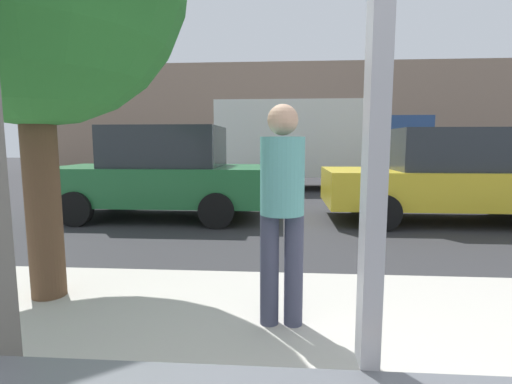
{
  "coord_description": "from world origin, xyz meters",
  "views": [
    {
      "loc": [
        -0.23,
        -0.88,
        1.5
      ],
      "look_at": [
        -0.51,
        3.07,
        1.0
      ],
      "focal_mm": 26.67,
      "sensor_mm": 36.0,
      "label": 1
    }
  ],
  "objects_px": {
    "parked_car_green": "(163,173)",
    "box_truck": "(315,142)",
    "parked_car_yellow": "(450,176)",
    "pedestrian": "(282,202)"
  },
  "relations": [
    {
      "from": "parked_car_green",
      "to": "box_truck",
      "type": "relative_size",
      "value": 0.63
    },
    {
      "from": "pedestrian",
      "to": "box_truck",
      "type": "bearing_deg",
      "value": 84.04
    },
    {
      "from": "parked_car_green",
      "to": "pedestrian",
      "type": "relative_size",
      "value": 2.57
    },
    {
      "from": "parked_car_yellow",
      "to": "box_truck",
      "type": "bearing_deg",
      "value": 111.84
    },
    {
      "from": "parked_car_yellow",
      "to": "box_truck",
      "type": "xyz_separation_m",
      "value": [
        -2.15,
        5.37,
        0.67
      ]
    },
    {
      "from": "parked_car_green",
      "to": "parked_car_yellow",
      "type": "bearing_deg",
      "value": -0.0
    },
    {
      "from": "parked_car_yellow",
      "to": "pedestrian",
      "type": "relative_size",
      "value": 2.84
    },
    {
      "from": "parked_car_green",
      "to": "box_truck",
      "type": "bearing_deg",
      "value": 57.01
    },
    {
      "from": "parked_car_yellow",
      "to": "box_truck",
      "type": "relative_size",
      "value": 0.7
    },
    {
      "from": "box_truck",
      "to": "pedestrian",
      "type": "distance_m",
      "value": 10.21
    }
  ]
}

